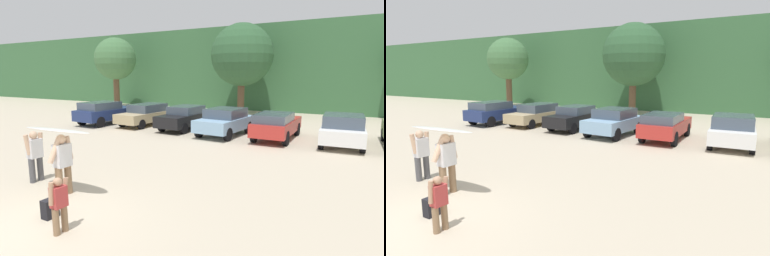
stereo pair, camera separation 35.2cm
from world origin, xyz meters
The scene contains 15 objects.
ground_plane centered at (0.00, 0.00, 0.00)m, with size 120.00×120.00×0.00m, color beige.
hillside_ridge centered at (0.00, 30.48, 3.94)m, with size 108.00×12.00×7.89m, color #38663D.
tree_far_right centered at (-16.32, 20.69, 4.90)m, with size 4.21×4.21×7.06m.
tree_left centered at (-3.04, 21.36, 4.95)m, with size 5.18×5.18×7.56m.
parked_car_navy centered at (-9.27, 11.78, 0.83)m, with size 2.16×4.43×1.54m.
parked_car_tan centered at (-6.52, 12.81, 0.75)m, with size 1.95×4.63×1.42m.
parked_car_black centered at (-3.40, 12.68, 0.75)m, with size 1.90×4.68×1.44m.
parked_car_sky_blue centered at (-0.51, 11.92, 0.80)m, with size 2.19×4.06×1.50m.
parked_car_red centered at (2.26, 12.16, 0.78)m, with size 1.79×4.40×1.43m.
parked_car_white centered at (5.37, 12.23, 0.79)m, with size 2.03×4.02×1.49m.
person_adult centered at (-1.02, 1.65, 0.97)m, with size 0.32×0.80×1.72m.
person_child centered at (0.71, 0.15, 0.69)m, with size 0.23×0.50×1.23m.
person_companion centered at (-2.73, 2.00, 0.91)m, with size 0.30×0.63×1.61m.
surfboard_white centered at (-1.07, 1.58, 1.85)m, with size 2.34×0.76×0.16m.
backpack_dropped centered at (-0.13, 0.52, 0.22)m, with size 0.24×0.34×0.45m.
Camera 2 is at (6.42, -3.73, 3.31)m, focal length 29.14 mm.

